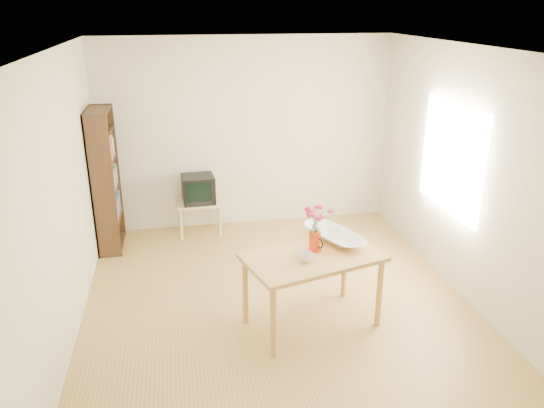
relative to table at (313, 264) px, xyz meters
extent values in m
plane|color=#A4793A|center=(-0.25, 0.47, -0.66)|extent=(4.50, 4.50, 0.00)
plane|color=white|center=(-0.25, 0.47, 1.94)|extent=(4.50, 4.50, 0.00)
plane|color=beige|center=(-0.25, 2.72, 0.64)|extent=(4.00, 0.00, 4.00)
plane|color=beige|center=(-0.25, -1.78, 0.64)|extent=(4.00, 0.00, 4.00)
plane|color=beige|center=(-2.25, 0.47, 0.64)|extent=(0.00, 4.50, 4.50)
plane|color=beige|center=(1.75, 0.47, 0.64)|extent=(0.00, 4.50, 4.50)
plane|color=white|center=(1.73, 0.77, 0.74)|extent=(0.00, 1.30, 1.30)
cube|color=#B9853F|center=(0.00, 0.00, 0.07)|extent=(1.42, 1.05, 0.04)
cylinder|color=#B9853F|center=(-0.47, -0.45, -0.30)|extent=(0.06, 0.06, 0.71)
cylinder|color=#B9853F|center=(0.64, -0.13, -0.30)|extent=(0.06, 0.06, 0.71)
cylinder|color=#B9853F|center=(-0.64, 0.13, -0.30)|extent=(0.06, 0.06, 0.71)
cylinder|color=#B9853F|center=(0.47, 0.45, -0.30)|extent=(0.06, 0.06, 0.71)
cube|color=tan|center=(-0.95, 2.44, -0.21)|extent=(0.60, 0.45, 0.03)
cylinder|color=tan|center=(-1.21, 2.26, -0.44)|extent=(0.04, 0.04, 0.43)
cylinder|color=tan|center=(-0.69, 2.26, -0.44)|extent=(0.04, 0.04, 0.43)
cylinder|color=tan|center=(-1.21, 2.63, -0.44)|extent=(0.04, 0.04, 0.43)
cylinder|color=tan|center=(-0.69, 2.63, -0.44)|extent=(0.04, 0.04, 0.43)
cube|color=black|center=(-2.10, 1.88, 0.24)|extent=(0.28, 0.02, 1.80)
cube|color=black|center=(-2.10, 2.56, 0.24)|extent=(0.28, 0.03, 1.80)
cube|color=black|center=(-2.24, 2.22, 0.24)|extent=(0.02, 0.70, 1.80)
cube|color=black|center=(-2.10, 2.22, -0.62)|extent=(0.27, 0.65, 0.02)
cube|color=black|center=(-2.10, 2.22, -0.26)|extent=(0.27, 0.65, 0.02)
cube|color=black|center=(-2.10, 2.22, 0.12)|extent=(0.27, 0.65, 0.02)
cube|color=black|center=(-2.10, 2.22, 0.50)|extent=(0.27, 0.65, 0.02)
cube|color=black|center=(-2.10, 2.22, 0.86)|extent=(0.27, 0.65, 0.02)
cube|color=black|center=(-2.10, 2.22, 1.12)|extent=(0.27, 0.65, 0.02)
cylinder|color=red|center=(0.04, 0.11, 0.18)|extent=(0.11, 0.11, 0.18)
cylinder|color=red|center=(0.04, 0.11, 0.11)|extent=(0.13, 0.13, 0.02)
cylinder|color=red|center=(0.04, 0.11, 0.28)|extent=(0.12, 0.12, 0.01)
cone|color=red|center=(0.02, 0.07, 0.25)|extent=(0.07, 0.08, 0.06)
torus|color=black|center=(0.07, 0.18, 0.19)|extent=(0.05, 0.10, 0.10)
imported|color=white|center=(-0.09, -0.11, 0.14)|extent=(0.17, 0.17, 0.10)
imported|color=white|center=(0.30, 0.33, 0.33)|extent=(0.66, 0.66, 0.48)
imported|color=white|center=(0.26, 0.33, 0.28)|extent=(0.09, 0.09, 0.06)
imported|color=white|center=(0.34, 0.35, 0.28)|extent=(0.09, 0.09, 0.06)
cube|color=black|center=(-0.95, 2.44, -0.01)|extent=(0.44, 0.41, 0.36)
cube|color=black|center=(-0.95, 2.51, 0.01)|extent=(0.31, 0.23, 0.26)
cube|color=black|center=(-0.95, 2.24, 0.01)|extent=(0.33, 0.03, 0.26)
camera|label=1|loc=(-1.19, -4.35, 2.32)|focal=35.00mm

